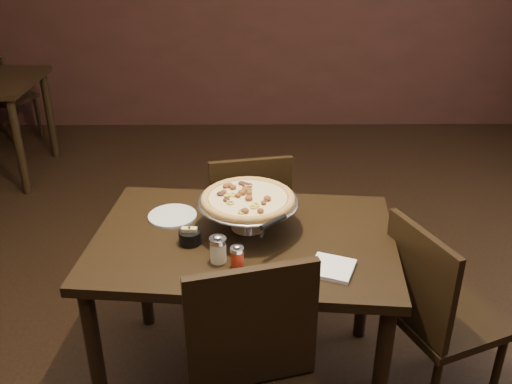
{
  "coord_description": "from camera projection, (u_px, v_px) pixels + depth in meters",
  "views": [
    {
      "loc": [
        0.11,
        -1.98,
        1.99
      ],
      "look_at": [
        0.13,
        0.08,
        0.95
      ],
      "focal_mm": 40.0,
      "sensor_mm": 36.0,
      "label": 1
    }
  ],
  "objects": [
    {
      "name": "dining_table",
      "position": [
        244.0,
        257.0,
        2.39
      ],
      "size": [
        1.31,
        0.94,
        0.77
      ],
      "rotation": [
        0.0,
        0.0,
        -0.09
      ],
      "color": "black",
      "rests_on": "ground"
    },
    {
      "name": "packet_caddy",
      "position": [
        190.0,
        237.0,
        2.29
      ],
      "size": [
        0.09,
        0.09,
        0.07
      ],
      "rotation": [
        0.0,
        0.0,
        -0.14
      ],
      "color": "black",
      "rests_on": "dining_table"
    },
    {
      "name": "pizza_stand",
      "position": [
        248.0,
        199.0,
        2.34
      ],
      "size": [
        0.42,
        0.42,
        0.17
      ],
      "color": "#B6B6BD",
      "rests_on": "dining_table"
    },
    {
      "name": "pepper_flake_shaker",
      "position": [
        237.0,
        256.0,
        2.14
      ],
      "size": [
        0.05,
        0.05,
        0.09
      ],
      "color": "maroon",
      "rests_on": "dining_table"
    },
    {
      "name": "serving_spatula",
      "position": [
        273.0,
        223.0,
        2.17
      ],
      "size": [
        0.18,
        0.18,
        0.03
      ],
      "rotation": [
        0.0,
        0.0,
        -0.77
      ],
      "color": "#B6B6BD",
      "rests_on": "pizza_stand"
    },
    {
      "name": "chair_side",
      "position": [
        435.0,
        310.0,
        2.37
      ],
      "size": [
        0.54,
        0.54,
        0.89
      ],
      "rotation": [
        0.0,
        0.0,
        1.96
      ],
      "color": "black",
      "rests_on": "ground"
    },
    {
      "name": "bg_chair_far",
      "position": [
        2.0,
        94.0,
        5.17
      ],
      "size": [
        0.51,
        0.51,
        0.84
      ],
      "rotation": [
        0.0,
        0.0,
        2.78
      ],
      "color": "black",
      "rests_on": "ground"
    },
    {
      "name": "parmesan_shaker",
      "position": [
        218.0,
        249.0,
        2.16
      ],
      "size": [
        0.07,
        0.07,
        0.12
      ],
      "color": "#EFEABA",
      "rests_on": "dining_table"
    },
    {
      "name": "room",
      "position": [
        237.0,
        88.0,
        2.06
      ],
      "size": [
        6.04,
        7.04,
        2.84
      ],
      "color": "black",
      "rests_on": "ground"
    },
    {
      "name": "chair_far",
      "position": [
        247.0,
        220.0,
        3.05
      ],
      "size": [
        0.48,
        0.48,
        0.89
      ],
      "rotation": [
        0.0,
        0.0,
        3.33
      ],
      "color": "black",
      "rests_on": "ground"
    },
    {
      "name": "plate_left",
      "position": [
        172.0,
        216.0,
        2.49
      ],
      "size": [
        0.21,
        0.21,
        0.01
      ],
      "primitive_type": "cylinder",
      "color": "silver",
      "rests_on": "dining_table"
    },
    {
      "name": "plate_near",
      "position": [
        271.0,
        285.0,
        2.04
      ],
      "size": [
        0.24,
        0.24,
        0.01
      ],
      "primitive_type": "cylinder",
      "color": "silver",
      "rests_on": "dining_table"
    },
    {
      "name": "napkin_stack",
      "position": [
        332.0,
        268.0,
        2.13
      ],
      "size": [
        0.2,
        0.2,
        0.02
      ],
      "primitive_type": "cube",
      "rotation": [
        0.0,
        0.0,
        -0.37
      ],
      "color": "white",
      "rests_on": "dining_table"
    }
  ]
}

